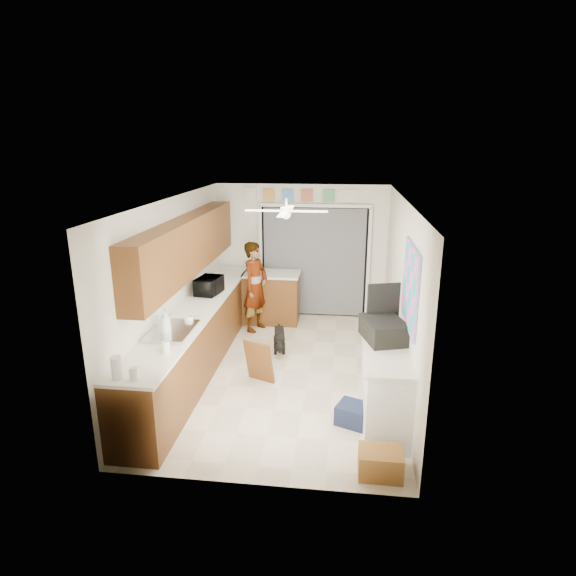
{
  "coord_description": "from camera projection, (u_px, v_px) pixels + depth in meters",
  "views": [
    {
      "loc": [
        0.82,
        -6.4,
        3.23
      ],
      "look_at": [
        0.0,
        0.4,
        1.15
      ],
      "focal_mm": 30.0,
      "sensor_mm": 36.0,
      "label": 1
    }
  ],
  "objects": [
    {
      "name": "left_countertop",
      "position": [
        197.0,
        308.0,
        6.99
      ],
      "size": [
        0.62,
        4.8,
        0.04
      ],
      "primitive_type": "cube",
      "color": "white",
      "rests_on": "left_base_cabinets"
    },
    {
      "name": "header_frame_0",
      "position": [
        269.0,
        195.0,
        8.86
      ],
      "size": [
        0.22,
        0.02,
        0.22
      ],
      "primitive_type": "cube",
      "color": "gold",
      "rests_on": "wall_back"
    },
    {
      "name": "dog",
      "position": [
        279.0,
        339.0,
        7.71
      ],
      "size": [
        0.3,
        0.55,
        0.41
      ],
      "primitive_type": "cube",
      "rotation": [
        0.0,
        0.0,
        0.16
      ],
      "color": "black",
      "rests_on": "floor"
    },
    {
      "name": "header_frame_2",
      "position": [
        307.0,
        195.0,
        8.78
      ],
      "size": [
        0.22,
        0.02,
        0.22
      ],
      "primitive_type": "cube",
      "color": "#BB6046",
      "rests_on": "wall_back"
    },
    {
      "name": "faucet",
      "position": [
        158.0,
        324.0,
        6.02
      ],
      "size": [
        0.03,
        0.03,
        0.22
      ],
      "primitive_type": "cylinder",
      "color": "silver",
      "rests_on": "left_countertop"
    },
    {
      "name": "wall_front",
      "position": [
        250.0,
        369.0,
        4.37
      ],
      "size": [
        3.2,
        0.0,
        3.2
      ],
      "primitive_type": "plane",
      "rotation": [
        -1.57,
        0.0,
        0.0
      ],
      "color": "white",
      "rests_on": "ground"
    },
    {
      "name": "header_frame_1",
      "position": [
        288.0,
        195.0,
        8.82
      ],
      "size": [
        0.22,
        0.02,
        0.22
      ],
      "primitive_type": "cube",
      "color": "#5394DE",
      "rests_on": "wall_back"
    },
    {
      "name": "floor",
      "position": [
        285.0,
        370.0,
        7.11
      ],
      "size": [
        5.0,
        5.0,
        0.0
      ],
      "primitive_type": "plane",
      "color": "beige",
      "rests_on": "ground"
    },
    {
      "name": "cardboard_box",
      "position": [
        380.0,
        463.0,
        4.84
      ],
      "size": [
        0.44,
        0.33,
        0.28
      ],
      "primitive_type": "cube",
      "rotation": [
        0.0,
        0.0,
        -0.0
      ],
      "color": "#A67034",
      "rests_on": "floor"
    },
    {
      "name": "peninsula_top",
      "position": [
        271.0,
        274.0,
        8.8
      ],
      "size": [
        1.04,
        0.64,
        0.04
      ],
      "primitive_type": "cube",
      "color": "white",
      "rests_on": "peninsula_base"
    },
    {
      "name": "door_trim_right",
      "position": [
        368.0,
        264.0,
        8.98
      ],
      "size": [
        0.06,
        0.04,
        2.1
      ],
      "primitive_type": "cube",
      "color": "white",
      "rests_on": "wall_back"
    },
    {
      "name": "door_trim_head",
      "position": [
        315.0,
        206.0,
        8.78
      ],
      "size": [
        2.1,
        0.04,
        0.06
      ],
      "primitive_type": "cube",
      "color": "white",
      "rests_on": "wall_back"
    },
    {
      "name": "upper_cabinets",
      "position": [
        187.0,
        246.0,
        6.94
      ],
      "size": [
        0.32,
        4.0,
        0.8
      ],
      "primitive_type": "cube",
      "color": "brown",
      "rests_on": "wall_left"
    },
    {
      "name": "wall_right",
      "position": [
        401.0,
        293.0,
        6.57
      ],
      "size": [
        0.0,
        5.0,
        5.0
      ],
      "primitive_type": "plane",
      "rotation": [
        1.57,
        0.0,
        -1.57
      ],
      "color": "white",
      "rests_on": "ground"
    },
    {
      "name": "suitcase_lid",
      "position": [
        383.0,
        303.0,
        5.98
      ],
      "size": [
        0.41,
        0.15,
        0.5
      ],
      "primitive_type": "cube",
      "rotation": [
        0.0,
        0.0,
        0.29
      ],
      "color": "black",
      "rests_on": "suitcase"
    },
    {
      "name": "header_frame_4",
      "position": [
        351.0,
        196.0,
        8.69
      ],
      "size": [
        0.22,
        0.02,
        0.22
      ],
      "primitive_type": "cube",
      "color": "white",
      "rests_on": "wall_back"
    },
    {
      "name": "wall_back",
      "position": [
        301.0,
        251.0,
        9.12
      ],
      "size": [
        3.2,
        0.0,
        3.2
      ],
      "primitive_type": "plane",
      "rotation": [
        1.57,
        0.0,
        0.0
      ],
      "color": "white",
      "rests_on": "ground"
    },
    {
      "name": "ceiling",
      "position": [
        284.0,
        200.0,
        6.38
      ],
      "size": [
        5.0,
        5.0,
        0.0
      ],
      "primitive_type": "plane",
      "rotation": [
        3.14,
        0.0,
        0.0
      ],
      "color": "white",
      "rests_on": "ground"
    },
    {
      "name": "right_counter_top",
      "position": [
        387.0,
        351.0,
        5.55
      ],
      "size": [
        0.54,
        1.44,
        0.04
      ],
      "primitive_type": "cube",
      "color": "white",
      "rests_on": "right_counter_base"
    },
    {
      "name": "abstract_painting",
      "position": [
        410.0,
        286.0,
        5.5
      ],
      "size": [
        0.03,
        1.15,
        0.95
      ],
      "primitive_type": "cube",
      "color": "#FF5DCB",
      "rests_on": "wall_right"
    },
    {
      "name": "man",
      "position": [
        255.0,
        287.0,
        8.43
      ],
      "size": [
        0.58,
        0.68,
        1.6
      ],
      "primitive_type": "imported",
      "rotation": [
        0.0,
        0.0,
        1.18
      ],
      "color": "white",
      "rests_on": "floor"
    },
    {
      "name": "sink_basin",
      "position": [
        173.0,
        331.0,
        6.03
      ],
      "size": [
        0.5,
        0.76,
        0.06
      ],
      "primitive_type": "cube",
      "color": "silver",
      "rests_on": "left_countertop"
    },
    {
      "name": "ceiling_fan",
      "position": [
        286.0,
        211.0,
        6.63
      ],
      "size": [
        1.14,
        1.14,
        0.24
      ],
      "primitive_type": "cube",
      "color": "white",
      "rests_on": "ceiling"
    },
    {
      "name": "cabinet_door_panel",
      "position": [
        259.0,
        362.0,
        6.67
      ],
      "size": [
        0.45,
        0.31,
        0.62
      ],
      "primitive_type": "cube",
      "rotation": [
        0.21,
        0.0,
        -0.4
      ],
      "color": "brown",
      "rests_on": "floor"
    },
    {
      "name": "back_opening_recess",
      "position": [
        314.0,
        262.0,
        9.12
      ],
      "size": [
        2.0,
        0.06,
        2.1
      ],
      "primitive_type": "cube",
      "color": "black",
      "rests_on": "wall_back"
    },
    {
      "name": "soap_bottle",
      "position": [
        166.0,
        322.0,
        5.92
      ],
      "size": [
        0.17,
        0.17,
        0.33
      ],
      "primitive_type": "imported",
      "rotation": [
        0.0,
        0.0,
        0.4
      ],
      "color": "silver",
      "rests_on": "left_countertop"
    },
    {
      "name": "jar_a",
      "position": [
        166.0,
        347.0,
        5.45
      ],
      "size": [
        0.12,
        0.12,
        0.13
      ],
      "primitive_type": "cylinder",
      "rotation": [
        0.0,
        0.0,
        0.24
      ],
      "color": "silver",
      "rests_on": "left_countertop"
    },
    {
      "name": "header_frame_3",
      "position": [
        329.0,
        196.0,
        8.73
      ],
      "size": [
        0.22,
        0.02,
        0.22
      ],
      "primitive_type": "cube",
      "color": "#5FA66E",
      "rests_on": "wall_back"
    },
    {
      "name": "right_counter_base",
      "position": [
        385.0,
        387.0,
        5.69
      ],
      "size": [
        0.5,
        1.4,
        0.9
      ],
      "primitive_type": "cube",
      "color": "white",
      "rests_on": "floor"
    },
    {
      "name": "peninsula_base",
      "position": [
        272.0,
        298.0,
        8.94
      ],
      "size": [
        1.0,
        0.6,
        0.9
      ],
      "primitive_type": "cube",
      "color": "brown",
      "rests_on": "floor"
    },
    {
      "name": "suitcase",
      "position": [
        384.0,
        330.0,
        5.78
      ],
      "size": [
        0.6,
        0.7,
        0.25
      ],
      "primitive_type": "cube",
      "rotation": [
        0.0,
        0.0,
        0.29
      ],
      "color": "black",
      "rests_on": "right_counter_top"
    },
    {
      "name": "suitcase_rim",
      "position": [
        383.0,
        338.0,
        5.81
      ],
      "size": [
        0.59,
        0.68,
        0.02
      ],
      "primitive_type": "cube",
      "rotation": [
        0.0,
        0.0,
        0.29
      ],
      "color": "yellow",
      "rests_on": "suitcase"
    },
    {
      "name": "paper_towel_roll",
      "position": [
        116.0,
        368.0,
        4.83
      ],
      "size": [
        0.12,
        0.12,
        0.24
      ],
      "primitive_type": "cylinder",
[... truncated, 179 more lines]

